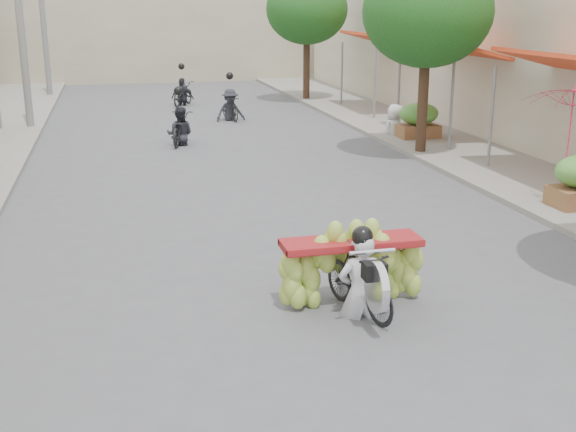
# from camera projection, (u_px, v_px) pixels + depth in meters

# --- Properties ---
(sidewalk_right) EXTENTS (4.00, 60.00, 0.12)m
(sidewalk_right) POSITION_uv_depth(u_px,v_px,m) (457.00, 144.00, 21.10)
(sidewalk_right) COLOR gray
(sidewalk_right) RESTS_ON ground
(far_building) EXTENTS (20.00, 6.00, 7.00)m
(far_building) POSITION_uv_depth(u_px,v_px,m) (156.00, 14.00, 39.98)
(far_building) COLOR #B1A78C
(far_building) RESTS_ON ground
(utility_pole_far) EXTENTS (0.60, 0.24, 8.00)m
(utility_pole_far) POSITION_uv_depth(u_px,v_px,m) (18.00, 3.00, 22.75)
(utility_pole_far) COLOR slate
(utility_pole_far) RESTS_ON ground
(utility_pole_back) EXTENTS (0.60, 0.24, 8.00)m
(utility_pole_back) POSITION_uv_depth(u_px,v_px,m) (42.00, 4.00, 31.14)
(utility_pole_back) COLOR slate
(utility_pole_back) RESTS_ON ground
(street_tree_mid) EXTENTS (3.40, 3.40, 5.25)m
(street_tree_mid) POSITION_uv_depth(u_px,v_px,m) (427.00, 12.00, 18.75)
(street_tree_mid) COLOR #3A2719
(street_tree_mid) RESTS_ON ground
(street_tree_far) EXTENTS (3.40, 3.40, 5.25)m
(street_tree_far) POSITION_uv_depth(u_px,v_px,m) (307.00, 10.00, 29.94)
(street_tree_far) COLOR #3A2719
(street_tree_far) RESTS_ON ground
(produce_crate_far) EXTENTS (1.20, 0.88, 1.16)m
(produce_crate_far) POSITION_uv_depth(u_px,v_px,m) (419.00, 118.00, 21.66)
(produce_crate_far) COLOR brown
(produce_crate_far) RESTS_ON ground
(banana_motorbike) EXTENTS (2.20, 1.81, 2.07)m
(banana_motorbike) POSITION_uv_depth(u_px,v_px,m) (356.00, 261.00, 9.60)
(banana_motorbike) COLOR black
(banana_motorbike) RESTS_ON ground
(pedestrian) EXTENTS (1.02, 0.82, 1.80)m
(pedestrian) POSITION_uv_depth(u_px,v_px,m) (396.00, 104.00, 22.32)
(pedestrian) COLOR silver
(pedestrian) RESTS_ON ground
(bg_motorbike_a) EXTENTS (1.08, 1.75, 1.95)m
(bg_motorbike_a) POSITION_uv_depth(u_px,v_px,m) (179.00, 120.00, 21.09)
(bg_motorbike_a) COLOR black
(bg_motorbike_a) RESTS_ON ground
(bg_motorbike_b) EXTENTS (1.15, 1.55, 1.95)m
(bg_motorbike_b) POSITION_uv_depth(u_px,v_px,m) (230.00, 96.00, 25.47)
(bg_motorbike_b) COLOR black
(bg_motorbike_b) RESTS_ON ground
(bg_motorbike_c) EXTENTS (1.35, 1.78, 1.95)m
(bg_motorbike_c) POSITION_uv_depth(u_px,v_px,m) (182.00, 86.00, 29.39)
(bg_motorbike_c) COLOR black
(bg_motorbike_c) RESTS_ON ground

